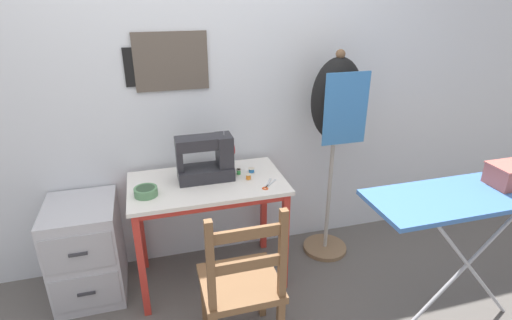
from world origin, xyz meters
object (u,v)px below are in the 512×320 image
Objects in this scene: thread_spool_near_machine at (239,172)px; dress_form at (336,111)px; thread_spool_mid_table at (248,177)px; thread_spool_far_edge at (251,170)px; fabric_bowl at (146,191)px; filing_cabinet at (87,250)px; sewing_machine at (208,159)px; storage_box at (510,175)px; ironing_board at (484,199)px; scissors at (267,186)px; wooden_chair at (241,285)px.

dress_form is (0.66, 0.02, 0.34)m from thread_spool_near_machine.
thread_spool_mid_table is 0.10m from thread_spool_far_edge.
thread_spool_mid_table is at bearing -170.18° from dress_form.
fabric_bowl is 0.62m from thread_spool_mid_table.
thread_spool_near_machine reaches higher than filing_cabinet.
sewing_machine is 1.64m from storage_box.
fabric_bowl is 1.80m from ironing_board.
thread_spool_near_machine reaches higher than thread_spool_far_edge.
dress_form is (0.53, 0.23, 0.35)m from scissors.
wooden_chair reaches higher than thread_spool_near_machine.
sewing_machine is 0.95m from filing_cabinet.
fabric_bowl is 0.11× the size of ironing_board.
scissors is 0.62m from wooden_chair.
thread_spool_mid_table is at bearing -63.53° from thread_spool_near_machine.
filing_cabinet is 0.51× the size of ironing_board.
sewing_machine is 0.29× the size of ironing_board.
fabric_bowl is 3.57× the size of thread_spool_near_machine.
dress_form is 0.99m from ironing_board.
dress_form is 1.19× the size of ironing_board.
fabric_bowl is 0.67m from thread_spool_far_edge.
sewing_machine is at bearing 146.34° from ironing_board.
fabric_bowl is at bearing 173.67° from scissors.
sewing_machine reaches higher than wooden_chair.
thread_spool_far_edge is 0.67m from dress_form.
scissors is at bearing 150.46° from storage_box.
thread_spool_near_machine is at bearing -178.04° from dress_form.
scissors is 3.22× the size of thread_spool_far_edge.
storage_box is at bearing -32.12° from thread_spool_mid_table.
ironing_board reaches higher than thread_spool_far_edge.
filing_cabinet is (-1.06, 0.02, -0.42)m from thread_spool_far_edge.
thread_spool_far_edge is 0.07× the size of filing_cabinet.
scissors is at bearing -6.33° from fabric_bowl.
sewing_machine is 0.27m from thread_spool_mid_table.
thread_spool_mid_table is 1.41m from storage_box.
scissors is (0.32, -0.20, -0.13)m from sewing_machine.
thread_spool_mid_table is 0.69m from wooden_chair.
wooden_chair reaches higher than thread_spool_far_edge.
ironing_board reaches higher than thread_spool_near_machine.
thread_spool_near_machine reaches higher than scissors.
ironing_board is at bearing -171.71° from storage_box.
thread_spool_far_edge is at bearing 2.40° from sewing_machine.
storage_box is (1.14, -0.83, 0.20)m from thread_spool_far_edge.
thread_spool_near_machine is at bearing 145.97° from storage_box.
scissors is at bearing 145.77° from ironing_board.
thread_spool_mid_table is (-0.09, 0.12, 0.02)m from scissors.
fabric_bowl is 0.71m from scissors.
wooden_chair is (-0.15, -0.66, -0.32)m from thread_spool_near_machine.
ironing_board is (1.65, -0.72, 0.09)m from fabric_bowl.
thread_spool_near_machine is 0.87× the size of thread_spool_far_edge.
fabric_bowl is 0.97× the size of scissors.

